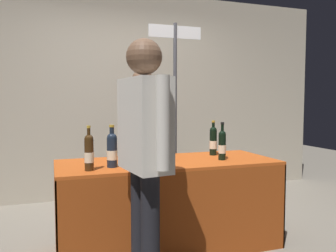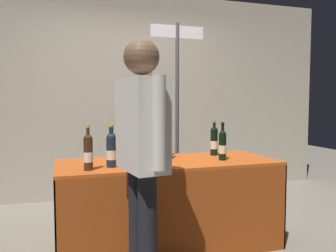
{
  "view_description": "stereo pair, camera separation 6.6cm",
  "coord_description": "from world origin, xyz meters",
  "px_view_note": "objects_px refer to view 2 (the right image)",
  "views": [
    {
      "loc": [
        -0.95,
        -2.78,
        1.26
      ],
      "look_at": [
        0.0,
        0.0,
        1.05
      ],
      "focal_mm": 36.77,
      "sensor_mm": 36.0,
      "label": 1
    },
    {
      "loc": [
        -0.88,
        -2.8,
        1.26
      ],
      "look_at": [
        0.0,
        0.0,
        1.05
      ],
      "focal_mm": 36.77,
      "sensor_mm": 36.0,
      "label": 2
    }
  ],
  "objects_px": {
    "featured_wine_bottle": "(88,152)",
    "vendor_presenter": "(144,130)",
    "display_bottle_0": "(166,142)",
    "wine_glass_near_vendor": "(124,150)",
    "tasting_table": "(168,187)",
    "flower_vase": "(166,146)",
    "taster_foreground_right": "(142,143)",
    "booth_signpost": "(177,95)"
  },
  "relations": [
    {
      "from": "featured_wine_bottle",
      "to": "vendor_presenter",
      "type": "xyz_separation_m",
      "value": [
        0.66,
        0.98,
        0.06
      ]
    },
    {
      "from": "display_bottle_0",
      "to": "wine_glass_near_vendor",
      "type": "xyz_separation_m",
      "value": [
        -0.41,
        -0.03,
        -0.06
      ]
    },
    {
      "from": "tasting_table",
      "to": "wine_glass_near_vendor",
      "type": "height_order",
      "value": "wine_glass_near_vendor"
    },
    {
      "from": "featured_wine_bottle",
      "to": "vendor_presenter",
      "type": "distance_m",
      "value": 1.18
    },
    {
      "from": "flower_vase",
      "to": "taster_foreground_right",
      "type": "xyz_separation_m",
      "value": [
        -0.4,
        -0.77,
        0.13
      ]
    },
    {
      "from": "display_bottle_0",
      "to": "tasting_table",
      "type": "bearing_deg",
      "value": -104.31
    },
    {
      "from": "vendor_presenter",
      "to": "booth_signpost",
      "type": "relative_size",
      "value": 0.74
    },
    {
      "from": "featured_wine_bottle",
      "to": "flower_vase",
      "type": "distance_m",
      "value": 0.76
    },
    {
      "from": "display_bottle_0",
      "to": "booth_signpost",
      "type": "bearing_deg",
      "value": 64.14
    },
    {
      "from": "featured_wine_bottle",
      "to": "flower_vase",
      "type": "bearing_deg",
      "value": 23.67
    },
    {
      "from": "booth_signpost",
      "to": "flower_vase",
      "type": "bearing_deg",
      "value": -114.72
    },
    {
      "from": "wine_glass_near_vendor",
      "to": "tasting_table",
      "type": "bearing_deg",
      "value": -32.79
    },
    {
      "from": "wine_glass_near_vendor",
      "to": "flower_vase",
      "type": "distance_m",
      "value": 0.38
    },
    {
      "from": "booth_signpost",
      "to": "wine_glass_near_vendor",
      "type": "bearing_deg",
      "value": -134.51
    },
    {
      "from": "flower_vase",
      "to": "taster_foreground_right",
      "type": "bearing_deg",
      "value": -117.34
    },
    {
      "from": "featured_wine_bottle",
      "to": "wine_glass_near_vendor",
      "type": "bearing_deg",
      "value": 51.76
    },
    {
      "from": "wine_glass_near_vendor",
      "to": "vendor_presenter",
      "type": "relative_size",
      "value": 0.07
    },
    {
      "from": "taster_foreground_right",
      "to": "booth_signpost",
      "type": "height_order",
      "value": "booth_signpost"
    },
    {
      "from": "wine_glass_near_vendor",
      "to": "taster_foreground_right",
      "type": "bearing_deg",
      "value": -92.79
    },
    {
      "from": "featured_wine_bottle",
      "to": "display_bottle_0",
      "type": "height_order",
      "value": "same"
    },
    {
      "from": "vendor_presenter",
      "to": "flower_vase",
      "type": "bearing_deg",
      "value": 8.98
    },
    {
      "from": "featured_wine_bottle",
      "to": "booth_signpost",
      "type": "height_order",
      "value": "booth_signpost"
    },
    {
      "from": "vendor_presenter",
      "to": "taster_foreground_right",
      "type": "bearing_deg",
      "value": -8.05
    },
    {
      "from": "vendor_presenter",
      "to": "taster_foreground_right",
      "type": "height_order",
      "value": "taster_foreground_right"
    },
    {
      "from": "vendor_presenter",
      "to": "booth_signpost",
      "type": "distance_m",
      "value": 0.64
    },
    {
      "from": "tasting_table",
      "to": "taster_foreground_right",
      "type": "height_order",
      "value": "taster_foreground_right"
    },
    {
      "from": "display_bottle_0",
      "to": "vendor_presenter",
      "type": "bearing_deg",
      "value": 100.09
    },
    {
      "from": "featured_wine_bottle",
      "to": "tasting_table",
      "type": "bearing_deg",
      "value": 17.27
    },
    {
      "from": "tasting_table",
      "to": "booth_signpost",
      "type": "height_order",
      "value": "booth_signpost"
    },
    {
      "from": "tasting_table",
      "to": "wine_glass_near_vendor",
      "type": "distance_m",
      "value": 0.51
    },
    {
      "from": "vendor_presenter",
      "to": "display_bottle_0",
      "type": "bearing_deg",
      "value": 16.17
    },
    {
      "from": "booth_signpost",
      "to": "vendor_presenter",
      "type": "bearing_deg",
      "value": -151.52
    },
    {
      "from": "taster_foreground_right",
      "to": "tasting_table",
      "type": "bearing_deg",
      "value": -38.19
    },
    {
      "from": "display_bottle_0",
      "to": "taster_foreground_right",
      "type": "height_order",
      "value": "taster_foreground_right"
    },
    {
      "from": "featured_wine_bottle",
      "to": "display_bottle_0",
      "type": "relative_size",
      "value": 1.0
    },
    {
      "from": "tasting_table",
      "to": "wine_glass_near_vendor",
      "type": "xyz_separation_m",
      "value": [
        -0.34,
        0.22,
        0.31
      ]
    },
    {
      "from": "vendor_presenter",
      "to": "taster_foreground_right",
      "type": "distance_m",
      "value": 1.48
    },
    {
      "from": "taster_foreground_right",
      "to": "display_bottle_0",
      "type": "bearing_deg",
      "value": -34.29
    },
    {
      "from": "display_bottle_0",
      "to": "booth_signpost",
      "type": "distance_m",
      "value": 0.95
    },
    {
      "from": "wine_glass_near_vendor",
      "to": "flower_vase",
      "type": "xyz_separation_m",
      "value": [
        0.35,
        -0.13,
        0.03
      ]
    },
    {
      "from": "wine_glass_near_vendor",
      "to": "flower_vase",
      "type": "bearing_deg",
      "value": -20.34
    },
    {
      "from": "featured_wine_bottle",
      "to": "taster_foreground_right",
      "type": "distance_m",
      "value": 0.56
    }
  ]
}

